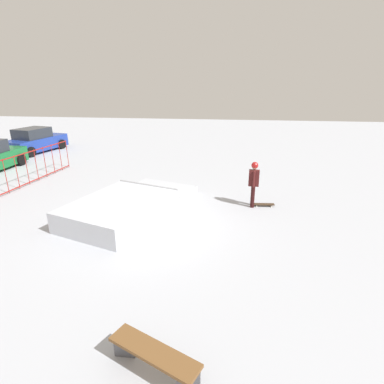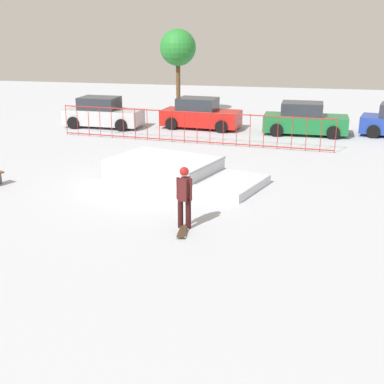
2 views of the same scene
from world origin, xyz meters
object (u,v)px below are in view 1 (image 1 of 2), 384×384
Objects in this scene: skate_ramp at (127,206)px; skater at (254,181)px; park_bench at (154,356)px; skateboard at (264,204)px; parked_car_blue at (35,141)px.

skate_ramp is 3.44× the size of skater.
skater is at bearing -14.57° from park_bench.
skate_ramp reaches higher than skateboard.
parked_car_blue is (7.77, 14.30, 0.65)m from skateboard.
skater is 7.73m from park_bench.
parked_car_blue is at bearing -25.42° from skater.
skate_ramp is at bearing 22.30° from park_bench.
skater reaches higher than skate_ramp.
parked_car_blue is at bearing 37.98° from park_bench.
park_bench is at bearing 67.28° from skateboard.
parked_car_blue is (15.27, 11.92, 0.37)m from park_bench.
skateboard is 0.19× the size of parked_car_blue.
skateboard is at bearing -106.52° from parked_car_blue.
skater reaches higher than skateboard.
skater is at bearing -107.40° from parked_car_blue.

